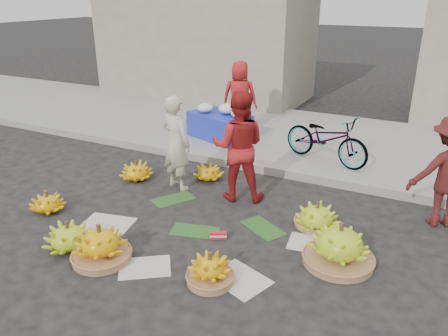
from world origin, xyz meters
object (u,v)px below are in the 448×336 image
at_px(vendor_cream, 176,143).
at_px(flower_table, 220,124).
at_px(banana_bunch_4, 340,245).
at_px(bicycle, 326,138).
at_px(banana_bunch_0, 48,203).

bearing_deg(vendor_cream, flower_table, -62.86).
bearing_deg(flower_table, banana_bunch_4, -26.08).
bearing_deg(bicycle, flower_table, 98.75).
xyz_separation_m(banana_bunch_0, vendor_cream, (1.26, 1.60, 0.64)).
xyz_separation_m(flower_table, bicycle, (2.38, -0.38, 0.14)).
relative_size(banana_bunch_0, vendor_cream, 0.39).
bearing_deg(banana_bunch_0, flower_table, 78.25).
xyz_separation_m(banana_bunch_0, flower_table, (0.83, 3.97, 0.28)).
bearing_deg(vendor_cream, banana_bunch_4, 177.96).
distance_m(banana_bunch_4, bicycle, 3.15).
bearing_deg(vendor_cream, banana_bunch_0, 68.71).
bearing_deg(banana_bunch_0, banana_bunch_4, 8.31).
height_order(banana_bunch_0, vendor_cream, vendor_cream).
distance_m(banana_bunch_4, flower_table, 4.74).
relative_size(banana_bunch_4, bicycle, 0.50).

